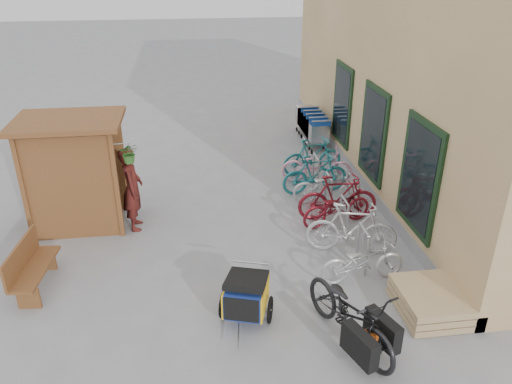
{
  "coord_description": "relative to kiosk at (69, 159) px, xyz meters",
  "views": [
    {
      "loc": [
        -0.74,
        -7.58,
        5.42
      ],
      "look_at": [
        0.5,
        1.5,
        1.0
      ],
      "focal_mm": 35.0,
      "sensor_mm": 36.0,
      "label": 1
    }
  ],
  "objects": [
    {
      "name": "cargo_bike",
      "position": [
        4.75,
        -4.37,
        -1.02
      ],
      "size": [
        1.38,
        2.18,
        1.08
      ],
      "rotation": [
        0.0,
        0.0,
        0.35
      ],
      "color": "black",
      "rests_on": "ground"
    },
    {
      "name": "bike_rack",
      "position": [
        5.58,
        -0.07,
        -1.04
      ],
      "size": [
        0.05,
        5.35,
        0.86
      ],
      "color": "#A5A8AD",
      "rests_on": "ground"
    },
    {
      "name": "bike_4",
      "position": [
        5.66,
        0.26,
        -1.12
      ],
      "size": [
        1.7,
        0.74,
        0.87
      ],
      "primitive_type": "imported",
      "rotation": [
        0.0,
        0.0,
        1.47
      ],
      "color": "silver",
      "rests_on": "ground"
    },
    {
      "name": "ground",
      "position": [
        3.28,
        -2.47,
        -1.55
      ],
      "size": [
        80.0,
        80.0,
        0.0
      ],
      "primitive_type": "plane",
      "color": "gray"
    },
    {
      "name": "bike_1",
      "position": [
        5.53,
        -1.91,
        -1.01
      ],
      "size": [
        1.86,
        0.95,
        1.08
      ],
      "primitive_type": "imported",
      "rotation": [
        0.0,
        0.0,
        1.31
      ],
      "color": "silver",
      "rests_on": "ground"
    },
    {
      "name": "bike_2",
      "position": [
        5.58,
        -0.77,
        -1.12
      ],
      "size": [
        1.73,
        0.97,
        0.86
      ],
      "primitive_type": "imported",
      "rotation": [
        0.0,
        0.0,
        1.83
      ],
      "color": "maroon",
      "rests_on": "ground"
    },
    {
      "name": "bike_3",
      "position": [
        5.66,
        -0.54,
        -1.02
      ],
      "size": [
        1.79,
        0.58,
        1.06
      ],
      "primitive_type": "imported",
      "rotation": [
        0.0,
        0.0,
        1.53
      ],
      "color": "maroon",
      "rests_on": "ground"
    },
    {
      "name": "kiosk",
      "position": [
        0.0,
        0.0,
        0.0
      ],
      "size": [
        2.49,
        1.65,
        2.4
      ],
      "color": "brown",
      "rests_on": "ground"
    },
    {
      "name": "bike_0",
      "position": [
        5.46,
        -2.86,
        -1.14
      ],
      "size": [
        1.61,
        0.66,
        0.83
      ],
      "primitive_type": "imported",
      "rotation": [
        0.0,
        0.0,
        1.64
      ],
      "color": "silver",
      "rests_on": "ground"
    },
    {
      "name": "bike_5",
      "position": [
        5.5,
        0.87,
        -1.05
      ],
      "size": [
        1.72,
        0.67,
        1.01
      ],
      "primitive_type": "imported",
      "rotation": [
        0.0,
        0.0,
        1.69
      ],
      "color": "teal",
      "rests_on": "ground"
    },
    {
      "name": "building",
      "position": [
        9.77,
        2.03,
        1.94
      ],
      "size": [
        6.07,
        13.0,
        7.0
      ],
      "color": "tan",
      "rests_on": "ground"
    },
    {
      "name": "bench",
      "position": [
        -0.4,
        -2.29,
        -1.09
      ],
      "size": [
        0.58,
        1.47,
        0.91
      ],
      "rotation": [
        0.0,
        0.0,
        -0.1
      ],
      "color": "brown",
      "rests_on": "ground"
    },
    {
      "name": "bike_6",
      "position": [
        5.68,
        1.44,
        -1.08
      ],
      "size": [
        1.9,
        1.0,
        0.95
      ],
      "primitive_type": "imported",
      "rotation": [
        0.0,
        0.0,
        1.36
      ],
      "color": "pink",
      "rests_on": "ground"
    },
    {
      "name": "bike_7",
      "position": [
        5.71,
        2.01,
        -1.05
      ],
      "size": [
        1.73,
        0.76,
        1.01
      ],
      "primitive_type": "imported",
      "rotation": [
        0.0,
        0.0,
        1.75
      ],
      "color": "teal",
      "rests_on": "ground"
    },
    {
      "name": "child_trailer",
      "position": [
        3.26,
        -3.6,
        -1.09
      ],
      "size": [
        0.93,
        1.45,
        0.84
      ],
      "rotation": [
        0.0,
        0.0,
        -0.3
      ],
      "color": "#1C359A",
      "rests_on": "ground"
    },
    {
      "name": "pallet_stack",
      "position": [
        6.28,
        -3.87,
        -1.34
      ],
      "size": [
        1.0,
        1.2,
        0.4
      ],
      "color": "tan",
      "rests_on": "ground"
    },
    {
      "name": "person_kiosk",
      "position": [
        1.24,
        -0.3,
        -0.63
      ],
      "size": [
        0.46,
        0.69,
        1.84
      ],
      "primitive_type": "imported",
      "rotation": [
        0.0,
        0.0,
        1.61
      ],
      "color": "maroon",
      "rests_on": "ground"
    },
    {
      "name": "shopping_carts",
      "position": [
        6.28,
        4.51,
        -0.94
      ],
      "size": [
        0.59,
        2.34,
        1.06
      ],
      "color": "silver",
      "rests_on": "ground"
    }
  ]
}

